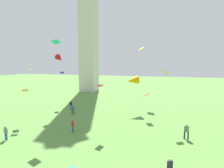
{
  "coord_description": "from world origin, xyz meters",
  "views": [
    {
      "loc": [
        6.61,
        -6.1,
        8.71
      ],
      "look_at": [
        -1.15,
        18.44,
        5.7
      ],
      "focal_mm": 26.56,
      "sensor_mm": 36.0,
      "label": 1
    }
  ],
  "objects_px": {
    "person_5": "(73,125)",
    "kite_flying_11": "(62,73)",
    "kite_flying_3": "(60,59)",
    "kite_flying_5": "(132,80)",
    "person_4": "(186,131)",
    "person_2": "(71,104)",
    "kite_flying_10": "(31,70)",
    "person_1": "(6,132)",
    "kite_flying_2": "(165,72)",
    "kite_flying_4": "(56,42)",
    "kite_flying_0": "(25,90)",
    "person_3": "(170,167)",
    "kite_flying_6": "(100,86)",
    "person_0": "(73,109)",
    "monument_obelisk": "(88,6)",
    "kite_flying_9": "(146,95)",
    "kite_flying_1": "(142,49)"
  },
  "relations": [
    {
      "from": "kite_flying_2",
      "to": "kite_flying_1",
      "type": "bearing_deg",
      "value": 95.66
    },
    {
      "from": "person_5",
      "to": "kite_flying_4",
      "type": "distance_m",
      "value": 11.06
    },
    {
      "from": "kite_flying_3",
      "to": "kite_flying_5",
      "type": "relative_size",
      "value": 0.74
    },
    {
      "from": "kite_flying_4",
      "to": "kite_flying_0",
      "type": "bearing_deg",
      "value": -159.55
    },
    {
      "from": "person_4",
      "to": "kite_flying_3",
      "type": "xyz_separation_m",
      "value": [
        -20.34,
        4.86,
        8.73
      ]
    },
    {
      "from": "kite_flying_6",
      "to": "kite_flying_2",
      "type": "bearing_deg",
      "value": -45.0
    },
    {
      "from": "kite_flying_5",
      "to": "kite_flying_11",
      "type": "bearing_deg",
      "value": -127.31
    },
    {
      "from": "kite_flying_0",
      "to": "kite_flying_1",
      "type": "xyz_separation_m",
      "value": [
        13.78,
        19.14,
        7.15
      ]
    },
    {
      "from": "person_4",
      "to": "kite_flying_4",
      "type": "xyz_separation_m",
      "value": [
        -16.4,
        -1.44,
        10.64
      ]
    },
    {
      "from": "person_2",
      "to": "kite_flying_6",
      "type": "bearing_deg",
      "value": -94.99
    },
    {
      "from": "person_2",
      "to": "kite_flying_3",
      "type": "bearing_deg",
      "value": -150.8
    },
    {
      "from": "person_3",
      "to": "person_4",
      "type": "bearing_deg",
      "value": 23.89
    },
    {
      "from": "person_5",
      "to": "kite_flying_11",
      "type": "xyz_separation_m",
      "value": [
        -9.14,
        11.45,
        6.13
      ]
    },
    {
      "from": "kite_flying_4",
      "to": "person_0",
      "type": "bearing_deg",
      "value": 119.16
    },
    {
      "from": "kite_flying_0",
      "to": "kite_flying_6",
      "type": "distance_m",
      "value": 11.13
    },
    {
      "from": "person_3",
      "to": "kite_flying_11",
      "type": "distance_m",
      "value": 27.7
    },
    {
      "from": "kite_flying_0",
      "to": "kite_flying_5",
      "type": "height_order",
      "value": "kite_flying_5"
    },
    {
      "from": "kite_flying_0",
      "to": "kite_flying_11",
      "type": "height_order",
      "value": "kite_flying_11"
    },
    {
      "from": "person_0",
      "to": "kite_flying_0",
      "type": "height_order",
      "value": "kite_flying_0"
    },
    {
      "from": "person_0",
      "to": "person_5",
      "type": "xyz_separation_m",
      "value": [
        4.1,
        -6.89,
        0.02
      ]
    },
    {
      "from": "kite_flying_5",
      "to": "kite_flying_6",
      "type": "xyz_separation_m",
      "value": [
        -2.17,
        -10.47,
        0.24
      ]
    },
    {
      "from": "person_0",
      "to": "person_2",
      "type": "distance_m",
      "value": 3.35
    },
    {
      "from": "person_2",
      "to": "monument_obelisk",
      "type": "bearing_deg",
      "value": 52.95
    },
    {
      "from": "kite_flying_0",
      "to": "kite_flying_5",
      "type": "distance_m",
      "value": 17.46
    },
    {
      "from": "person_0",
      "to": "kite_flying_2",
      "type": "bearing_deg",
      "value": 103.77
    },
    {
      "from": "kite_flying_3",
      "to": "kite_flying_10",
      "type": "bearing_deg",
      "value": 171.88
    },
    {
      "from": "monument_obelisk",
      "to": "person_0",
      "type": "relative_size",
      "value": 33.6
    },
    {
      "from": "person_1",
      "to": "kite_flying_2",
      "type": "bearing_deg",
      "value": -130.44
    },
    {
      "from": "kite_flying_1",
      "to": "kite_flying_11",
      "type": "distance_m",
      "value": 17.96
    },
    {
      "from": "person_0",
      "to": "kite_flying_5",
      "type": "bearing_deg",
      "value": 133.49
    },
    {
      "from": "kite_flying_6",
      "to": "kite_flying_10",
      "type": "relative_size",
      "value": 0.78
    },
    {
      "from": "person_4",
      "to": "kite_flying_11",
      "type": "xyz_separation_m",
      "value": [
        -23.02,
        9.39,
        6.02
      ]
    },
    {
      "from": "person_4",
      "to": "person_3",
      "type": "bearing_deg",
      "value": 99.46
    },
    {
      "from": "person_0",
      "to": "person_1",
      "type": "xyz_separation_m",
      "value": [
        -2.04,
        -11.35,
        0.02
      ]
    },
    {
      "from": "kite_flying_10",
      "to": "kite_flying_11",
      "type": "distance_m",
      "value": 8.45
    },
    {
      "from": "kite_flying_1",
      "to": "person_1",
      "type": "bearing_deg",
      "value": -32.33
    },
    {
      "from": "person_3",
      "to": "kite_flying_6",
      "type": "xyz_separation_m",
      "value": [
        -8.38,
        6.61,
        5.17
      ]
    },
    {
      "from": "kite_flying_3",
      "to": "kite_flying_10",
      "type": "relative_size",
      "value": 1.64
    },
    {
      "from": "person_4",
      "to": "kite_flying_4",
      "type": "distance_m",
      "value": 19.6
    },
    {
      "from": "person_3",
      "to": "kite_flying_10",
      "type": "relative_size",
      "value": 1.25
    },
    {
      "from": "monument_obelisk",
      "to": "kite_flying_4",
      "type": "distance_m",
      "value": 35.84
    },
    {
      "from": "kite_flying_5",
      "to": "monument_obelisk",
      "type": "bearing_deg",
      "value": -175.28
    },
    {
      "from": "person_3",
      "to": "kite_flying_6",
      "type": "height_order",
      "value": "kite_flying_6"
    },
    {
      "from": "kite_flying_3",
      "to": "kite_flying_5",
      "type": "bearing_deg",
      "value": -42.49
    },
    {
      "from": "kite_flying_0",
      "to": "kite_flying_9",
      "type": "relative_size",
      "value": 0.61
    },
    {
      "from": "person_2",
      "to": "kite_flying_10",
      "type": "height_order",
      "value": "kite_flying_10"
    },
    {
      "from": "monument_obelisk",
      "to": "kite_flying_2",
      "type": "xyz_separation_m",
      "value": [
        23.72,
        -25.62,
        -19.47
      ]
    },
    {
      "from": "kite_flying_3",
      "to": "kite_flying_5",
      "type": "xyz_separation_m",
      "value": [
        12.08,
        4.6,
        -3.93
      ]
    },
    {
      "from": "person_2",
      "to": "person_5",
      "type": "relative_size",
      "value": 1.03
    },
    {
      "from": "kite_flying_4",
      "to": "kite_flying_1",
      "type": "bearing_deg",
      "value": 80.07
    }
  ]
}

